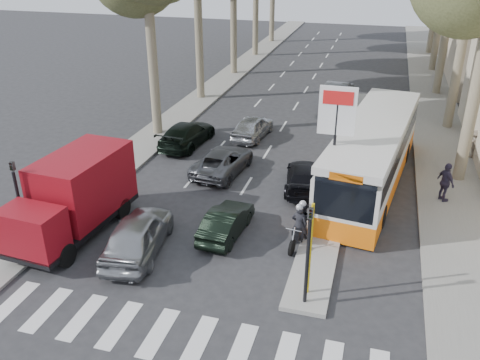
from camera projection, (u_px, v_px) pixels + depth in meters
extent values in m
plane|color=#28282B|center=(223.00, 264.00, 18.66)|extent=(120.00, 120.00, 0.00)
cube|color=gray|center=(432.00, 97.00, 38.22)|extent=(3.20, 70.00, 0.12)
cube|color=gray|center=(233.00, 73.00, 44.93)|extent=(2.40, 64.00, 0.12)
cube|color=gray|center=(342.00, 159.00, 27.38)|extent=(1.50, 26.00, 0.16)
cylinder|color=yellow|center=(310.00, 252.00, 16.24)|extent=(0.10, 0.10, 3.50)
cylinder|color=yellow|center=(332.00, 176.00, 21.45)|extent=(0.10, 0.10, 3.50)
cylinder|color=yellow|center=(345.00, 129.00, 26.66)|extent=(0.10, 0.10, 3.50)
cylinder|color=black|center=(333.00, 157.00, 21.08)|extent=(0.12, 0.12, 5.20)
cube|color=white|center=(337.00, 111.00, 20.22)|extent=(1.50, 0.10, 2.00)
cube|color=red|center=(338.00, 98.00, 19.93)|extent=(1.20, 0.02, 0.55)
cylinder|color=black|center=(307.00, 264.00, 15.87)|extent=(0.12, 0.12, 3.20)
imported|color=black|center=(310.00, 223.00, 15.22)|extent=(0.16, 0.41, 1.00)
cylinder|color=black|center=(21.00, 211.00, 18.98)|extent=(0.12, 0.12, 3.20)
imported|color=black|center=(14.00, 175.00, 18.34)|extent=(0.16, 0.41, 1.00)
cylinder|color=#6B604C|center=(153.00, 65.00, 29.25)|extent=(0.56, 0.56, 8.40)
cylinder|color=#6B604C|center=(199.00, 37.00, 36.11)|extent=(0.56, 0.56, 8.96)
cylinder|color=#6B604C|center=(234.00, 26.00, 43.18)|extent=(0.56, 0.56, 8.12)
cylinder|color=#6B604C|center=(256.00, 7.00, 49.85)|extent=(0.56, 0.56, 9.52)
cylinder|color=#6B604C|center=(272.00, 2.00, 57.01)|extent=(0.56, 0.56, 8.68)
cylinder|color=#6B604C|center=(474.00, 98.00, 23.32)|extent=(0.56, 0.56, 8.40)
cylinder|color=#6B604C|center=(460.00, 54.00, 30.06)|extent=(0.56, 0.56, 9.24)
cylinder|color=#6B604C|center=(444.00, 42.00, 37.35)|extent=(0.56, 0.56, 7.84)
cylinder|color=#6B604C|center=(440.00, 19.00, 44.03)|extent=(0.56, 0.56, 8.96)
cylinder|color=#6B604C|center=(435.00, 11.00, 51.08)|extent=(0.56, 0.56, 8.40)
imported|color=#9C9FA4|center=(138.00, 234.00, 19.04)|extent=(2.42, 4.75, 1.55)
imported|color=black|center=(226.00, 222.00, 20.27)|extent=(1.47, 3.63, 1.17)
imported|color=#4D4F55|center=(223.00, 161.00, 25.71)|extent=(2.52, 4.65, 1.24)
imported|color=black|center=(304.00, 177.00, 24.03)|extent=(2.22, 4.38, 1.22)
imported|color=#A8ACB1|center=(253.00, 127.00, 30.22)|extent=(2.02, 4.12, 1.35)
imported|color=#515459|center=(338.00, 92.00, 36.87)|extent=(2.03, 4.73, 1.52)
imported|color=black|center=(187.00, 134.00, 29.10)|extent=(2.30, 4.85, 1.37)
cube|color=black|center=(76.00, 222.00, 20.32)|extent=(2.62, 6.10, 0.25)
cylinder|color=black|center=(22.00, 245.00, 18.99)|extent=(0.36, 0.91, 0.89)
cylinder|color=black|center=(66.00, 255.00, 18.37)|extent=(0.36, 0.91, 0.89)
cylinder|color=black|center=(83.00, 201.00, 22.18)|extent=(0.36, 0.91, 0.89)
cylinder|color=black|center=(122.00, 208.00, 21.56)|extent=(0.36, 0.91, 0.89)
cube|color=maroon|center=(33.00, 231.00, 18.00)|extent=(2.28, 1.55, 1.69)
cube|color=black|center=(19.00, 235.00, 17.37)|extent=(1.98, 0.23, 0.89)
cube|color=maroon|center=(84.00, 183.00, 20.39)|extent=(2.59, 4.33, 2.48)
cube|color=orange|center=(370.00, 173.00, 24.46)|extent=(4.24, 12.31, 0.94)
cube|color=silver|center=(373.00, 149.00, 23.92)|extent=(4.24, 12.31, 1.57)
cube|color=black|center=(374.00, 143.00, 23.78)|extent=(4.20, 11.83, 0.89)
cube|color=silver|center=(376.00, 126.00, 23.42)|extent=(4.24, 12.31, 0.31)
cube|color=black|center=(344.00, 201.00, 18.89)|extent=(2.29, 0.37, 1.57)
cube|color=orange|center=(346.00, 178.00, 18.49)|extent=(1.26, 0.23, 0.34)
cylinder|color=black|center=(325.00, 205.00, 21.75)|extent=(0.43, 1.04, 1.01)
cylinder|color=black|center=(381.00, 216.00, 20.88)|extent=(0.43, 1.04, 1.01)
cylinder|color=black|center=(361.00, 146.00, 27.93)|extent=(0.43, 1.04, 1.01)
cylinder|color=black|center=(405.00, 153.00, 27.07)|extent=(0.43, 1.04, 1.01)
cylinder|color=black|center=(292.00, 248.00, 19.06)|extent=(0.18, 0.64, 0.64)
cylinder|color=black|center=(304.00, 229.00, 20.29)|extent=(0.18, 0.64, 0.64)
cylinder|color=silver|center=(293.00, 238.00, 18.95)|extent=(0.11, 0.40, 0.80)
cube|color=black|center=(298.00, 234.00, 19.66)|extent=(0.32, 0.77, 0.30)
cube|color=black|center=(297.00, 231.00, 19.38)|extent=(0.36, 0.48, 0.22)
cube|color=black|center=(301.00, 226.00, 19.82)|extent=(0.36, 0.68, 0.12)
cylinder|color=silver|center=(294.00, 230.00, 18.86)|extent=(0.62, 0.12, 0.04)
imported|color=black|center=(299.00, 225.00, 19.47)|extent=(0.66, 0.48, 1.67)
imported|color=black|center=(302.00, 221.00, 19.82)|extent=(0.81, 0.52, 1.57)
sphere|color=#B2B2B7|center=(300.00, 207.00, 19.09)|extent=(0.28, 0.28, 0.28)
sphere|color=#B2B2B7|center=(303.00, 204.00, 19.46)|extent=(0.28, 0.28, 0.28)
imported|color=#372F46|center=(446.00, 182.00, 22.53)|extent=(1.01, 1.18, 1.81)
imported|color=brown|center=(475.00, 144.00, 27.12)|extent=(1.08, 0.75, 1.53)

